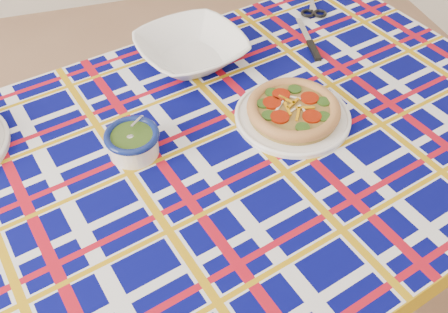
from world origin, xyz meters
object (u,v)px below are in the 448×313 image
object	(u,v)px
pesto_bowl	(133,141)
serving_bowl	(191,50)
dining_table	(224,170)
main_focaccia_plate	(293,110)

from	to	relation	value
pesto_bowl	serving_bowl	xyz separation A→B (m)	(0.19, 0.28, -0.00)
serving_bowl	pesto_bowl	bearing A→B (deg)	-124.60
dining_table	main_focaccia_plate	bearing A→B (deg)	-1.02
dining_table	main_focaccia_plate	xyz separation A→B (m)	(0.17, 0.04, 0.09)
main_focaccia_plate	pesto_bowl	xyz separation A→B (m)	(-0.35, -0.00, 0.01)
dining_table	serving_bowl	xyz separation A→B (m)	(0.01, 0.32, 0.10)
pesto_bowl	main_focaccia_plate	bearing A→B (deg)	0.59
dining_table	serving_bowl	distance (m)	0.34
dining_table	pesto_bowl	bearing A→B (deg)	151.52
main_focaccia_plate	serving_bowl	distance (m)	0.32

